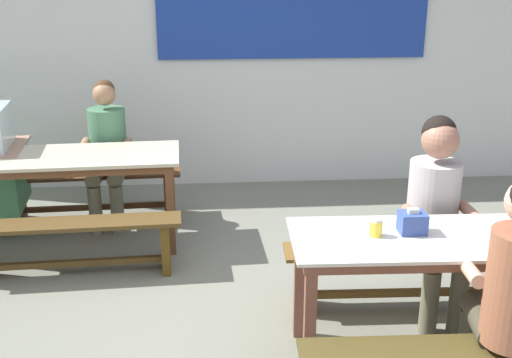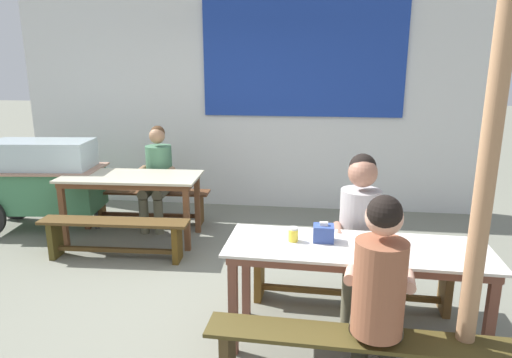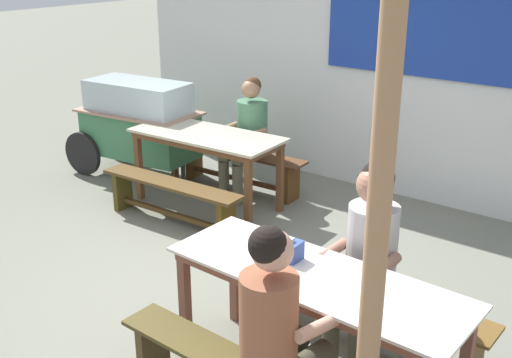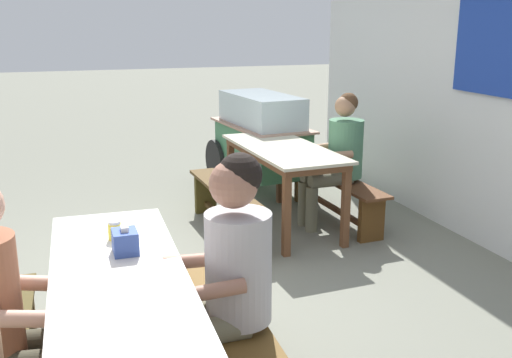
{
  "view_description": "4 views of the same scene",
  "coord_description": "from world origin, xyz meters",
  "px_view_note": "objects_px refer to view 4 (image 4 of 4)",
  "views": [
    {
      "loc": [
        -0.09,
        -3.46,
        2.15
      ],
      "look_at": [
        0.19,
        0.28,
        0.86
      ],
      "focal_mm": 43.67,
      "sensor_mm": 36.0,
      "label": 1
    },
    {
      "loc": [
        0.91,
        -3.39,
        1.97
      ],
      "look_at": [
        0.4,
        0.52,
        0.96
      ],
      "focal_mm": 31.54,
      "sensor_mm": 36.0,
      "label": 2
    },
    {
      "loc": [
        2.85,
        -3.16,
        2.53
      ],
      "look_at": [
        -0.06,
        0.68,
        0.7
      ],
      "focal_mm": 44.06,
      "sensor_mm": 36.0,
      "label": 3
    },
    {
      "loc": [
        3.81,
        -0.66,
        1.88
      ],
      "look_at": [
        -0.05,
        0.65,
        0.78
      ],
      "focal_mm": 41.54,
      "sensor_mm": 36.0,
      "label": 4
    }
  ],
  "objects_px": {
    "person_near_front": "(2,304)",
    "bench_near_back": "(236,346)",
    "dining_table_far": "(283,156)",
    "bench_far_back": "(335,191)",
    "condiment_jar": "(115,230)",
    "food_cart": "(260,135)",
    "person_center_facing": "(338,154)",
    "tissue_box": "(125,242)",
    "dining_table_near": "(119,289)",
    "person_right_near_table": "(227,267)",
    "bench_far_front": "(226,203)"
  },
  "relations": [
    {
      "from": "dining_table_near",
      "to": "bench_far_front",
      "type": "xyz_separation_m",
      "value": [
        -2.32,
        1.17,
        -0.39
      ]
    },
    {
      "from": "person_center_facing",
      "to": "condiment_jar",
      "type": "bearing_deg",
      "value": -50.97
    },
    {
      "from": "person_near_front",
      "to": "condiment_jar",
      "type": "xyz_separation_m",
      "value": [
        -0.53,
        0.53,
        0.09
      ]
    },
    {
      "from": "bench_near_back",
      "to": "tissue_box",
      "type": "height_order",
      "value": "tissue_box"
    },
    {
      "from": "person_right_near_table",
      "to": "person_near_front",
      "type": "height_order",
      "value": "person_right_near_table"
    },
    {
      "from": "person_right_near_table",
      "to": "person_center_facing",
      "type": "relative_size",
      "value": 1.04
    },
    {
      "from": "bench_near_back",
      "to": "person_near_front",
      "type": "bearing_deg",
      "value": -86.21
    },
    {
      "from": "person_center_facing",
      "to": "food_cart",
      "type": "bearing_deg",
      "value": -167.57
    },
    {
      "from": "bench_near_back",
      "to": "condiment_jar",
      "type": "height_order",
      "value": "condiment_jar"
    },
    {
      "from": "person_center_facing",
      "to": "tissue_box",
      "type": "xyz_separation_m",
      "value": [
        1.98,
        -2.16,
        0.13
      ]
    },
    {
      "from": "person_right_near_table",
      "to": "dining_table_near",
      "type": "bearing_deg",
      "value": -97.96
    },
    {
      "from": "food_cart",
      "to": "person_right_near_table",
      "type": "height_order",
      "value": "person_right_near_table"
    },
    {
      "from": "food_cart",
      "to": "person_right_near_table",
      "type": "xyz_separation_m",
      "value": [
        3.61,
        -1.42,
        0.1
      ]
    },
    {
      "from": "food_cart",
      "to": "bench_far_back",
      "type": "bearing_deg",
      "value": 17.09
    },
    {
      "from": "dining_table_near",
      "to": "person_right_near_table",
      "type": "relative_size",
      "value": 1.4
    },
    {
      "from": "dining_table_far",
      "to": "person_near_front",
      "type": "bearing_deg",
      "value": -42.42
    },
    {
      "from": "person_right_near_table",
      "to": "tissue_box",
      "type": "relative_size",
      "value": 9.0
    },
    {
      "from": "bench_far_front",
      "to": "condiment_jar",
      "type": "relative_size",
      "value": 15.11
    },
    {
      "from": "bench_far_back",
      "to": "condiment_jar",
      "type": "bearing_deg",
      "value": -49.38
    },
    {
      "from": "dining_table_near",
      "to": "bench_near_back",
      "type": "distance_m",
      "value": 0.68
    },
    {
      "from": "dining_table_far",
      "to": "food_cart",
      "type": "relative_size",
      "value": 0.89
    },
    {
      "from": "dining_table_far",
      "to": "food_cart",
      "type": "xyz_separation_m",
      "value": [
        -1.2,
        0.2,
        -0.04
      ]
    },
    {
      "from": "person_near_front",
      "to": "bench_near_back",
      "type": "bearing_deg",
      "value": 93.79
    },
    {
      "from": "person_right_near_table",
      "to": "dining_table_far",
      "type": "bearing_deg",
      "value": 153.06
    },
    {
      "from": "food_cart",
      "to": "tissue_box",
      "type": "height_order",
      "value": "food_cart"
    },
    {
      "from": "person_near_front",
      "to": "dining_table_far",
      "type": "bearing_deg",
      "value": 137.58
    },
    {
      "from": "dining_table_near",
      "to": "condiment_jar",
      "type": "height_order",
      "value": "condiment_jar"
    },
    {
      "from": "bench_far_front",
      "to": "person_center_facing",
      "type": "relative_size",
      "value": 1.24
    },
    {
      "from": "dining_table_far",
      "to": "tissue_box",
      "type": "relative_size",
      "value": 10.88
    },
    {
      "from": "bench_near_back",
      "to": "person_center_facing",
      "type": "height_order",
      "value": "person_center_facing"
    },
    {
      "from": "condiment_jar",
      "to": "person_right_near_table",
      "type": "bearing_deg",
      "value": 42.62
    },
    {
      "from": "dining_table_near",
      "to": "person_right_near_table",
      "type": "distance_m",
      "value": 0.51
    },
    {
      "from": "dining_table_near",
      "to": "tissue_box",
      "type": "relative_size",
      "value": 12.63
    },
    {
      "from": "bench_near_back",
      "to": "condiment_jar",
      "type": "bearing_deg",
      "value": -130.9
    },
    {
      "from": "dining_table_near",
      "to": "tissue_box",
      "type": "distance_m",
      "value": 0.27
    },
    {
      "from": "dining_table_far",
      "to": "person_near_front",
      "type": "distance_m",
      "value": 3.29
    },
    {
      "from": "dining_table_near",
      "to": "food_cart",
      "type": "distance_m",
      "value": 4.03
    },
    {
      "from": "bench_far_back",
      "to": "food_cart",
      "type": "xyz_separation_m",
      "value": [
        -1.17,
        -0.36,
        0.36
      ]
    },
    {
      "from": "dining_table_far",
      "to": "condiment_jar",
      "type": "distance_m",
      "value": 2.55
    },
    {
      "from": "bench_far_back",
      "to": "bench_near_back",
      "type": "relative_size",
      "value": 0.88
    },
    {
      "from": "bench_far_back",
      "to": "dining_table_near",
      "type": "bearing_deg",
      "value": -43.93
    },
    {
      "from": "dining_table_far",
      "to": "condiment_jar",
      "type": "relative_size",
      "value": 15.29
    },
    {
      "from": "person_center_facing",
      "to": "bench_far_front",
      "type": "bearing_deg",
      "value": -95.88
    },
    {
      "from": "dining_table_near",
      "to": "food_cart",
      "type": "bearing_deg",
      "value": 151.52
    },
    {
      "from": "person_near_front",
      "to": "food_cart",
      "type": "bearing_deg",
      "value": 146.35
    },
    {
      "from": "condiment_jar",
      "to": "dining_table_far",
      "type": "bearing_deg",
      "value": 138.35
    },
    {
      "from": "dining_table_far",
      "to": "bench_far_back",
      "type": "distance_m",
      "value": 0.68
    },
    {
      "from": "dining_table_far",
      "to": "bench_far_front",
      "type": "relative_size",
      "value": 1.01
    },
    {
      "from": "person_center_facing",
      "to": "person_near_front",
      "type": "distance_m",
      "value": 3.55
    },
    {
      "from": "tissue_box",
      "to": "condiment_jar",
      "type": "relative_size",
      "value": 1.41
    }
  ]
}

